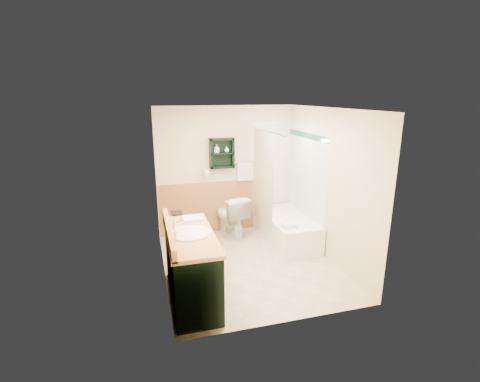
% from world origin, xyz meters
% --- Properties ---
extents(floor, '(3.00, 3.00, 0.00)m').
position_xyz_m(floor, '(0.00, 0.00, 0.00)').
color(floor, '#C2B18E').
rests_on(floor, ground).
extents(back_wall, '(2.60, 0.04, 2.40)m').
position_xyz_m(back_wall, '(0.00, 1.52, 1.20)').
color(back_wall, beige).
rests_on(back_wall, ground).
extents(left_wall, '(0.04, 3.00, 2.40)m').
position_xyz_m(left_wall, '(-1.32, 0.00, 1.20)').
color(left_wall, beige).
rests_on(left_wall, ground).
extents(right_wall, '(0.04, 3.00, 2.40)m').
position_xyz_m(right_wall, '(1.32, 0.00, 1.20)').
color(right_wall, beige).
rests_on(right_wall, ground).
extents(ceiling, '(2.60, 3.00, 0.04)m').
position_xyz_m(ceiling, '(0.00, 0.00, 2.42)').
color(ceiling, white).
rests_on(ceiling, back_wall).
extents(wainscot_left, '(2.98, 2.98, 1.00)m').
position_xyz_m(wainscot_left, '(-1.29, 0.00, 0.50)').
color(wainscot_left, tan).
rests_on(wainscot_left, left_wall).
extents(wainscot_back, '(2.58, 2.58, 1.00)m').
position_xyz_m(wainscot_back, '(0.00, 1.49, 0.50)').
color(wainscot_back, tan).
rests_on(wainscot_back, back_wall).
extents(mirror_frame, '(1.30, 1.30, 1.00)m').
position_xyz_m(mirror_frame, '(-1.27, -0.55, 1.50)').
color(mirror_frame, olive).
rests_on(mirror_frame, left_wall).
extents(mirror_glass, '(1.20, 1.20, 0.90)m').
position_xyz_m(mirror_glass, '(-1.27, -0.55, 1.50)').
color(mirror_glass, white).
rests_on(mirror_glass, left_wall).
extents(tile_right, '(1.50, 1.50, 2.10)m').
position_xyz_m(tile_right, '(1.28, 0.75, 1.05)').
color(tile_right, white).
rests_on(tile_right, right_wall).
extents(tile_back, '(0.95, 0.95, 2.10)m').
position_xyz_m(tile_back, '(1.03, 1.48, 1.05)').
color(tile_back, white).
rests_on(tile_back, back_wall).
extents(tile_accent, '(1.50, 1.50, 0.10)m').
position_xyz_m(tile_accent, '(1.27, 0.75, 1.90)').
color(tile_accent, '#144735').
rests_on(tile_accent, right_wall).
extents(wall_shelf, '(0.45, 0.15, 0.55)m').
position_xyz_m(wall_shelf, '(-0.10, 1.41, 1.55)').
color(wall_shelf, black).
rests_on(wall_shelf, back_wall).
extents(hair_dryer, '(0.10, 0.24, 0.18)m').
position_xyz_m(hair_dryer, '(-0.40, 1.43, 1.20)').
color(hair_dryer, white).
rests_on(hair_dryer, back_wall).
extents(towel_bar, '(0.40, 0.06, 0.40)m').
position_xyz_m(towel_bar, '(0.35, 1.45, 1.35)').
color(towel_bar, silver).
rests_on(towel_bar, back_wall).
extents(curtain_rod, '(0.03, 1.60, 0.03)m').
position_xyz_m(curtain_rod, '(0.53, 0.75, 2.00)').
color(curtain_rod, silver).
rests_on(curtain_rod, back_wall).
extents(shower_curtain, '(1.05, 1.05, 1.70)m').
position_xyz_m(shower_curtain, '(0.53, 0.92, 1.15)').
color(shower_curtain, beige).
rests_on(shower_curtain, curtain_rod).
extents(vanity, '(0.59, 1.45, 0.92)m').
position_xyz_m(vanity, '(-0.99, -0.70, 0.46)').
color(vanity, black).
rests_on(vanity, ground).
extents(bathtub, '(0.71, 1.50, 0.47)m').
position_xyz_m(bathtub, '(0.93, 0.67, 0.24)').
color(bathtub, white).
rests_on(bathtub, ground).
extents(toilet, '(0.63, 0.89, 0.79)m').
position_xyz_m(toilet, '(0.00, 1.19, 0.39)').
color(toilet, white).
rests_on(toilet, ground).
extents(counter_towel, '(0.27, 0.22, 0.04)m').
position_xyz_m(counter_towel, '(-0.89, -0.23, 0.94)').
color(counter_towel, silver).
rests_on(counter_towel, vanity).
extents(vanity_book, '(0.16, 0.02, 0.21)m').
position_xyz_m(vanity_book, '(-1.16, 0.09, 1.02)').
color(vanity_book, black).
rests_on(vanity_book, vanity).
extents(tub_towel, '(0.22, 0.18, 0.07)m').
position_xyz_m(tub_towel, '(0.74, 0.17, 0.51)').
color(tub_towel, silver).
rests_on(tub_towel, bathtub).
extents(soap_bottle_a, '(0.12, 0.16, 0.07)m').
position_xyz_m(soap_bottle_a, '(-0.20, 1.40, 1.60)').
color(soap_bottle_a, white).
rests_on(soap_bottle_a, wall_shelf).
extents(soap_bottle_b, '(0.11, 0.13, 0.08)m').
position_xyz_m(soap_bottle_b, '(-0.01, 1.40, 1.61)').
color(soap_bottle_b, white).
rests_on(soap_bottle_b, wall_shelf).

